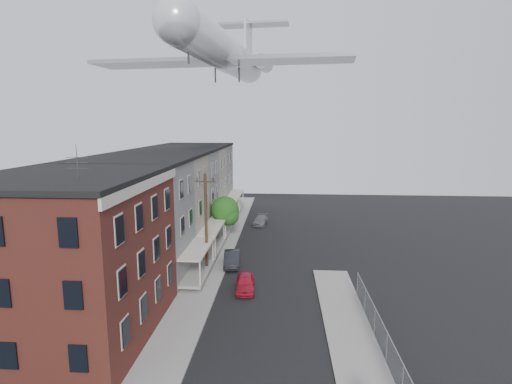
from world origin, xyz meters
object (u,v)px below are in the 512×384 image
(car_near, at_px, (245,283))
(car_far, at_px, (260,220))
(utility_pole, at_px, (206,222))
(street_tree, at_px, (226,212))
(car_mid, at_px, (232,259))
(airplane, at_px, (226,54))

(car_near, distance_m, car_far, 21.41)
(utility_pole, relative_size, street_tree, 1.73)
(utility_pole, distance_m, car_near, 6.60)
(car_near, xyz_separation_m, car_far, (-0.00, 21.41, -0.06))
(utility_pole, relative_size, car_mid, 2.17)
(street_tree, bearing_deg, car_far, 66.29)
(utility_pole, relative_size, car_near, 2.40)
(utility_pole, height_order, car_far, utility_pole)
(street_tree, relative_size, airplane, 0.17)
(street_tree, bearing_deg, airplane, 87.88)
(utility_pole, height_order, car_near, utility_pole)
(utility_pole, distance_m, airplane, 19.58)
(car_far, distance_m, airplane, 21.57)
(car_near, bearing_deg, airplane, 98.85)
(street_tree, xyz_separation_m, airplane, (0.04, 1.19, 17.34))
(car_near, bearing_deg, car_mid, 103.63)
(car_far, relative_size, airplane, 0.13)
(car_mid, relative_size, airplane, 0.13)
(street_tree, height_order, airplane, airplane)
(car_near, bearing_deg, street_tree, 100.14)
(utility_pole, xyz_separation_m, airplane, (0.37, 11.12, 16.12))
(utility_pole, height_order, airplane, airplane)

